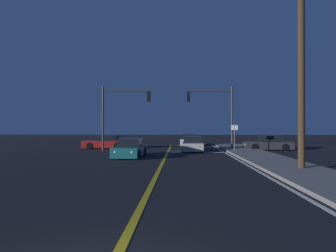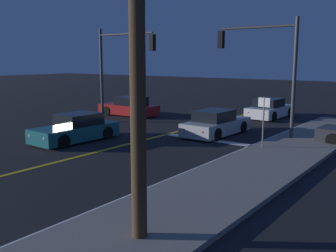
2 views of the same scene
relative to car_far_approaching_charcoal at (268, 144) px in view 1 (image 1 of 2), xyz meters
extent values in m
cube|color=gray|center=(-2.66, -12.59, -0.51)|extent=(3.20, 40.85, 0.15)
cube|color=gold|center=(-9.33, -12.59, -0.58)|extent=(0.20, 38.58, 0.01)
cube|color=white|center=(-4.51, -12.59, -0.58)|extent=(0.16, 38.58, 0.01)
cube|color=white|center=(-6.80, -2.74, -0.58)|extent=(5.06, 0.50, 0.01)
cube|color=#2D2D33|center=(-0.06, 0.00, -0.14)|extent=(4.42, 1.88, 0.68)
cube|color=black|center=(0.20, -0.01, 0.46)|extent=(2.06, 1.54, 0.60)
cylinder|color=black|center=(-1.44, -0.74, -0.26)|extent=(0.65, 0.25, 0.64)
cylinder|color=black|center=(-1.38, 0.85, -0.26)|extent=(0.65, 0.25, 0.64)
cylinder|color=black|center=(1.25, -0.84, -0.26)|extent=(0.65, 0.25, 0.64)
cylinder|color=black|center=(1.32, 0.74, -0.26)|extent=(0.65, 0.25, 0.64)
sphere|color=#FFF4CC|center=(-2.20, -0.44, -0.06)|extent=(0.18, 0.18, 0.18)
sphere|color=#FFF4CC|center=(-2.16, 0.61, -0.06)|extent=(0.18, 0.18, 0.18)
sphere|color=red|center=(2.04, -0.61, -0.06)|extent=(0.14, 0.14, 0.14)
sphere|color=red|center=(2.08, 0.45, -0.06)|extent=(0.14, 0.14, 0.14)
cube|color=#195960|center=(-11.87, -6.88, -0.14)|extent=(1.92, 4.31, 0.68)
cube|color=black|center=(-11.86, -6.63, 0.46)|extent=(1.60, 2.01, 0.60)
cylinder|color=black|center=(-11.08, -8.23, -0.26)|extent=(0.24, 0.65, 0.64)
cylinder|color=black|center=(-12.74, -8.17, -0.26)|extent=(0.24, 0.65, 0.64)
cylinder|color=black|center=(-11.00, -5.59, -0.26)|extent=(0.24, 0.65, 0.64)
cylinder|color=black|center=(-12.66, -5.54, -0.26)|extent=(0.24, 0.65, 0.64)
sphere|color=#FFF4CC|center=(-11.38, -8.97, -0.06)|extent=(0.18, 0.18, 0.18)
sphere|color=#FFF4CC|center=(-12.49, -8.93, -0.06)|extent=(0.18, 0.18, 0.18)
sphere|color=red|center=(-11.25, -4.82, -0.06)|extent=(0.14, 0.14, 0.14)
sphere|color=red|center=(-12.36, -4.79, -0.06)|extent=(0.14, 0.14, 0.14)
cube|color=#B2B5BA|center=(-7.17, -1.31, -0.14)|extent=(1.87, 4.41, 0.68)
cube|color=black|center=(-7.17, -1.57, 0.46)|extent=(1.57, 2.05, 0.60)
cylinder|color=black|center=(-7.97, 0.07, -0.26)|extent=(0.23, 0.64, 0.64)
cylinder|color=black|center=(-6.31, 0.03, -0.26)|extent=(0.23, 0.64, 0.64)
cylinder|color=black|center=(-8.03, -2.65, -0.26)|extent=(0.23, 0.64, 0.64)
cylinder|color=black|center=(-6.37, -2.68, -0.26)|extent=(0.23, 0.64, 0.64)
sphere|color=#FFF4CC|center=(-7.67, 0.83, -0.06)|extent=(0.18, 0.18, 0.18)
sphere|color=#FFF4CC|center=(-6.57, 0.81, -0.06)|extent=(0.18, 0.18, 0.18)
sphere|color=red|center=(-7.77, -3.44, -0.06)|extent=(0.14, 0.14, 0.14)
sphere|color=red|center=(-6.67, -3.46, -0.06)|extent=(0.14, 0.14, 0.14)
cube|color=maroon|center=(-15.80, 1.27, -0.14)|extent=(4.38, 1.87, 0.68)
cube|color=black|center=(-15.54, 1.28, 0.46)|extent=(2.04, 1.55, 0.60)
cylinder|color=black|center=(-17.12, 0.42, -0.26)|extent=(0.65, 0.24, 0.64)
cylinder|color=black|center=(-17.17, 2.04, -0.26)|extent=(0.65, 0.24, 0.64)
cylinder|color=black|center=(-14.43, 0.50, -0.26)|extent=(0.65, 0.24, 0.64)
cylinder|color=black|center=(-14.48, 2.12, -0.26)|extent=(0.65, 0.24, 0.64)
sphere|color=#FFF4CC|center=(-17.89, 0.67, -0.06)|extent=(0.18, 0.18, 0.18)
sphere|color=#FFF4CC|center=(-17.92, 1.74, -0.06)|extent=(0.18, 0.18, 0.18)
sphere|color=red|center=(-13.67, 0.80, -0.06)|extent=(0.14, 0.14, 0.14)
sphere|color=red|center=(-13.70, 1.87, -0.06)|extent=(0.14, 0.14, 0.14)
cube|color=silver|center=(-7.29, 6.25, -0.14)|extent=(1.97, 4.20, 0.68)
cube|color=black|center=(-7.31, 6.00, 0.46)|extent=(1.62, 1.96, 0.60)
cylinder|color=black|center=(-8.07, 7.56, -0.26)|extent=(0.25, 0.65, 0.64)
cylinder|color=black|center=(-6.40, 7.49, -0.26)|extent=(0.25, 0.65, 0.64)
cylinder|color=black|center=(-8.18, 5.01, -0.26)|extent=(0.25, 0.65, 0.64)
cylinder|color=black|center=(-6.52, 4.93, -0.26)|extent=(0.25, 0.65, 0.64)
sphere|color=#FFF4CC|center=(-7.76, 8.27, -0.06)|extent=(0.18, 0.18, 0.18)
sphere|color=#FFF4CC|center=(-6.65, 8.22, -0.06)|extent=(0.18, 0.18, 0.18)
sphere|color=red|center=(-7.94, 4.26, -0.06)|extent=(0.14, 0.14, 0.14)
sphere|color=red|center=(-6.83, 4.21, -0.06)|extent=(0.14, 0.14, 0.14)
cylinder|color=#38383D|center=(-3.46, -0.44, 2.38)|extent=(0.18, 0.18, 5.93)
cylinder|color=#38383D|center=(-5.48, -0.44, 4.94)|extent=(4.02, 0.12, 0.12)
cube|color=black|center=(-7.49, -0.44, 4.39)|extent=(0.28, 0.28, 0.90)
sphere|color=red|center=(-7.49, -0.44, 4.66)|extent=(0.22, 0.22, 0.22)
sphere|color=#4C2D05|center=(-7.49, -0.44, 4.39)|extent=(0.22, 0.22, 0.22)
sphere|color=#0A3814|center=(-7.49, -0.44, 4.12)|extent=(0.22, 0.22, 0.22)
cylinder|color=#38383D|center=(-15.19, -1.84, 2.33)|extent=(0.18, 0.18, 5.82)
cylinder|color=#38383D|center=(-13.13, -1.84, 4.84)|extent=(4.13, 0.12, 0.12)
cube|color=black|center=(-11.06, -1.84, 4.29)|extent=(0.28, 0.28, 0.90)
sphere|color=red|center=(-11.06, -1.84, 4.56)|extent=(0.22, 0.22, 0.22)
sphere|color=#4C2D05|center=(-11.06, -1.84, 4.29)|extent=(0.22, 0.22, 0.22)
sphere|color=#0A3814|center=(-11.06, -1.84, 4.02)|extent=(0.22, 0.22, 0.22)
cylinder|color=#42301E|center=(-2.36, -13.09, 4.66)|extent=(0.33, 0.33, 10.49)
cylinder|color=slate|center=(-3.76, -3.24, 0.60)|extent=(0.06, 0.06, 2.36)
cube|color=white|center=(-3.76, -3.24, 1.53)|extent=(0.56, 0.10, 0.40)
camera|label=1|loc=(-8.29, -27.45, 1.53)|focal=30.92mm
camera|label=2|loc=(2.85, -19.06, 3.34)|focal=41.50mm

